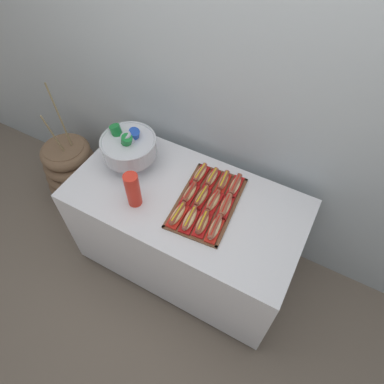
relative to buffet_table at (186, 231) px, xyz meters
The scene contains 19 objects.
ground_plane 0.41m from the buffet_table, ahead, with size 10.00×10.00×0.00m, color #7A6B5B.
back_wall 1.02m from the buffet_table, 90.00° to the left, with size 6.00×0.10×2.60m, color #B2BCC1.
buffet_table is the anchor object (origin of this frame).
floor_vase 1.17m from the buffet_table, behind, with size 0.46×0.46×1.09m.
serving_tray 0.40m from the buffet_table, 11.99° to the left, with size 0.37×0.55×0.01m.
hot_dog_0 0.43m from the buffet_table, 78.05° to the right, with size 0.07×0.17×0.06m.
hot_dog_1 0.44m from the buffet_table, 52.96° to the right, with size 0.09×0.18×0.06m.
hot_dog_2 0.46m from the buffet_table, 36.56° to the right, with size 0.08×0.17×0.06m.
hot_dog_3 0.50m from the buffet_table, 26.56° to the right, with size 0.08×0.18×0.06m.
hot_dog_4 0.40m from the buffet_table, 46.40° to the left, with size 0.07×0.17×0.06m.
hot_dog_5 0.42m from the buffet_table, 14.82° to the left, with size 0.07×0.17×0.06m.
hot_dog_6 0.44m from the buffet_table, 10.40° to the left, with size 0.07×0.17×0.06m.
hot_dog_7 0.47m from the buffet_table, ahead, with size 0.08×0.18×0.06m.
hot_dog_8 0.44m from the buffet_table, 88.93° to the left, with size 0.07×0.17×0.06m.
hot_dog_9 0.45m from the buffet_table, 67.51° to the left, with size 0.07×0.16×0.06m.
hot_dog_10 0.47m from the buffet_table, 51.91° to the left, with size 0.07×0.16×0.06m.
hot_dog_11 0.51m from the buffet_table, 41.49° to the left, with size 0.07×0.18×0.06m.
punch_bowl 0.69m from the buffet_table, 168.94° to the left, with size 0.35×0.35×0.26m.
cup_stack 0.57m from the buffet_table, 145.50° to the right, with size 0.08×0.08×0.23m.
Camera 1 is at (0.62, -1.06, 2.39)m, focal length 31.98 mm.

